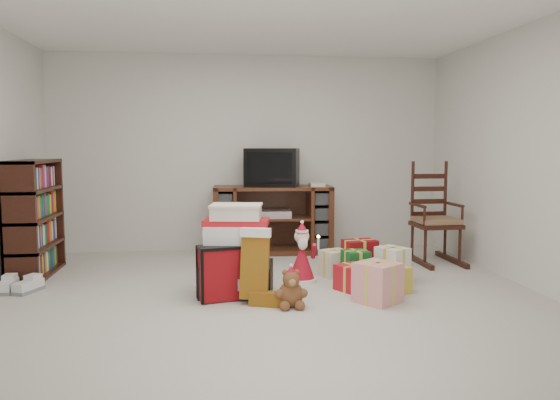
# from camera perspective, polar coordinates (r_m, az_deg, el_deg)

# --- Properties ---
(room) EXTENTS (5.01, 5.01, 2.51)m
(room) POSITION_cam_1_polar(r_m,az_deg,el_deg) (4.60, -1.21, 4.42)
(room) COLOR beige
(room) RESTS_ON ground
(tv_stand) EXTENTS (1.50, 0.59, 0.84)m
(tv_stand) POSITION_cam_1_polar(r_m,az_deg,el_deg) (6.88, -0.75, -2.04)
(tv_stand) COLOR #4B2415
(tv_stand) RESTS_ON floor
(bookshelf) EXTENTS (0.33, 0.99, 1.21)m
(bookshelf) POSITION_cam_1_polar(r_m,az_deg,el_deg) (6.20, -24.25, -1.93)
(bookshelf) COLOR #33150E
(bookshelf) RESTS_ON floor
(rocking_chair) EXTENTS (0.51, 0.82, 1.21)m
(rocking_chair) POSITION_cam_1_polar(r_m,az_deg,el_deg) (6.59, 15.77, -2.67)
(rocking_chair) COLOR #33150E
(rocking_chair) RESTS_ON floor
(gift_pile) EXTENTS (0.71, 0.56, 0.81)m
(gift_pile) POSITION_cam_1_polar(r_m,az_deg,el_deg) (4.98, -4.55, -5.86)
(gift_pile) COLOR black
(gift_pile) RESTS_ON floor
(red_suitcase) EXTENTS (0.40, 0.27, 0.57)m
(red_suitcase) POSITION_cam_1_polar(r_m,az_deg,el_deg) (4.83, -6.22, -7.56)
(red_suitcase) COLOR maroon
(red_suitcase) RESTS_ON floor
(stocking) EXTENTS (0.33, 0.22, 0.66)m
(stocking) POSITION_cam_1_polar(r_m,az_deg,el_deg) (4.68, -2.66, -6.88)
(stocking) COLOR #0D7714
(stocking) RESTS_ON floor
(teddy_bear) EXTENTS (0.21, 0.19, 0.32)m
(teddy_bear) POSITION_cam_1_polar(r_m,az_deg,el_deg) (4.63, 1.14, -9.48)
(teddy_bear) COLOR brown
(teddy_bear) RESTS_ON floor
(santa_figurine) EXTENTS (0.29, 0.28, 0.60)m
(santa_figurine) POSITION_cam_1_polar(r_m,az_deg,el_deg) (5.44, 2.30, -6.18)
(santa_figurine) COLOR #A71223
(santa_figurine) RESTS_ON floor
(mrs_claus_figurine) EXTENTS (0.33, 0.31, 0.68)m
(mrs_claus_figurine) POSITION_cam_1_polar(r_m,az_deg,el_deg) (5.21, -7.22, -6.43)
(mrs_claus_figurine) COLOR #A71223
(mrs_claus_figurine) RESTS_ON floor
(sneaker_pair) EXTENTS (0.38, 0.33, 0.11)m
(sneaker_pair) POSITION_cam_1_polar(r_m,az_deg,el_deg) (5.65, -25.70, -8.14)
(sneaker_pair) COLOR silver
(sneaker_pair) RESTS_ON floor
(gift_cluster) EXTENTS (0.85, 1.24, 0.29)m
(gift_cluster) POSITION_cam_1_polar(r_m,az_deg,el_deg) (5.41, 9.19, -7.25)
(gift_cluster) COLOR #B3141E
(gift_cluster) RESTS_ON floor
(crt_television) EXTENTS (0.74, 0.61, 0.47)m
(crt_television) POSITION_cam_1_polar(r_m,az_deg,el_deg) (6.83, -0.82, 3.44)
(crt_television) COLOR black
(crt_television) RESTS_ON tv_stand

